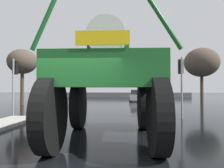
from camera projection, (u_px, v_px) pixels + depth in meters
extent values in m
plane|color=black|center=(113.00, 105.00, 22.06)|extent=(120.00, 120.00, 0.00)
cylinder|color=black|center=(79.00, 104.00, 9.20)|extent=(0.43, 2.09, 2.08)
cylinder|color=black|center=(143.00, 105.00, 9.07)|extent=(0.43, 2.09, 2.08)
cylinder|color=black|center=(51.00, 115.00, 5.55)|extent=(0.43, 2.09, 2.08)
cylinder|color=black|center=(158.00, 116.00, 5.43)|extent=(0.43, 2.09, 2.08)
cube|color=#195B23|center=(108.00, 74.00, 7.34)|extent=(3.40, 4.41, 0.96)
cube|color=#154E1E|center=(109.00, 49.00, 7.81)|extent=(1.49, 1.16, 0.95)
cylinder|color=silver|center=(107.00, 39.00, 6.72)|extent=(1.19, 1.40, 1.16)
cylinder|color=#195B23|center=(46.00, 18.00, 5.47)|extent=(0.87, 0.14, 1.74)
cylinder|color=#195B23|center=(162.00, 18.00, 5.34)|extent=(1.09, 0.14, 1.64)
cube|color=yellow|center=(102.00, 38.00, 5.15)|extent=(1.34, 0.07, 0.36)
cube|color=#B7B7BF|center=(138.00, 97.00, 28.36)|extent=(2.21, 4.28, 0.70)
cube|color=#23282D|center=(137.00, 92.00, 28.23)|extent=(1.82, 2.28, 0.64)
cylinder|color=black|center=(132.00, 98.00, 29.85)|extent=(0.26, 0.62, 0.60)
cylinder|color=black|center=(144.00, 98.00, 29.52)|extent=(0.26, 0.62, 0.60)
cylinder|color=black|center=(130.00, 99.00, 27.20)|extent=(0.26, 0.62, 0.60)
cylinder|color=black|center=(143.00, 99.00, 26.87)|extent=(0.26, 0.62, 0.60)
cylinder|color=gray|center=(13.00, 88.00, 12.74)|extent=(0.11, 0.11, 3.54)
cube|color=black|center=(15.00, 68.00, 12.98)|extent=(0.24, 0.32, 0.84)
sphere|color=red|center=(17.00, 64.00, 13.18)|extent=(0.17, 0.17, 0.17)
sphere|color=#3C2403|center=(17.00, 68.00, 13.17)|extent=(0.17, 0.17, 0.17)
sphere|color=black|center=(17.00, 72.00, 13.17)|extent=(0.17, 0.17, 0.17)
cylinder|color=gray|center=(182.00, 88.00, 12.09)|extent=(0.11, 0.11, 3.53)
cube|color=black|center=(181.00, 67.00, 12.32)|extent=(0.24, 0.32, 0.84)
sphere|color=red|center=(180.00, 62.00, 12.52)|extent=(0.17, 0.17, 0.17)
sphere|color=#3C2403|center=(180.00, 67.00, 12.51)|extent=(0.17, 0.17, 0.17)
sphere|color=black|center=(180.00, 71.00, 12.51)|extent=(0.17, 0.17, 0.17)
cylinder|color=gray|center=(85.00, 88.00, 28.83)|extent=(0.11, 0.11, 3.45)
cube|color=black|center=(85.00, 80.00, 29.06)|extent=(0.24, 0.32, 0.84)
sphere|color=red|center=(86.00, 78.00, 29.26)|extent=(0.17, 0.17, 0.17)
sphere|color=#3C2403|center=(86.00, 80.00, 29.25)|extent=(0.17, 0.17, 0.17)
sphere|color=black|center=(86.00, 82.00, 29.25)|extent=(0.17, 0.17, 0.17)
cylinder|color=#473828|center=(22.00, 88.00, 21.87)|extent=(0.36, 0.36, 3.47)
ellipsoid|color=brown|center=(22.00, 62.00, 21.92)|extent=(3.02, 3.02, 2.57)
cylinder|color=#473828|center=(202.00, 89.00, 23.37)|extent=(0.34, 0.34, 3.29)
ellipsoid|color=brown|center=(202.00, 62.00, 23.43)|extent=(3.80, 3.80, 3.23)
cube|color=#59595B|center=(119.00, 95.00, 39.99)|extent=(27.24, 0.24, 0.90)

